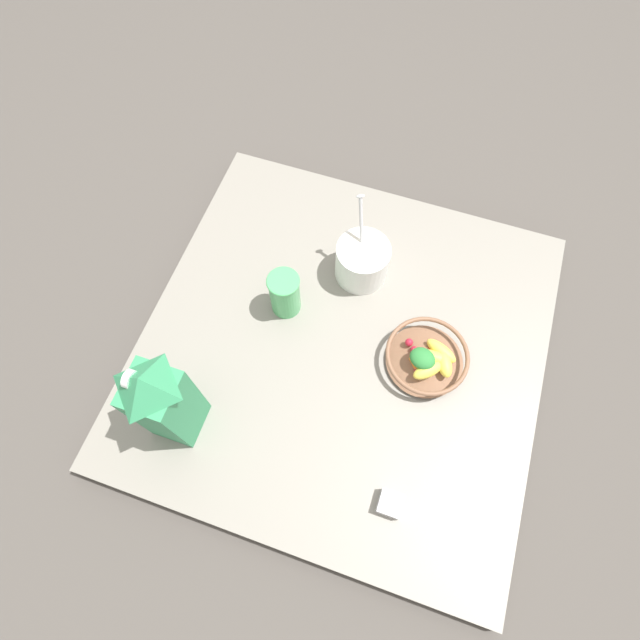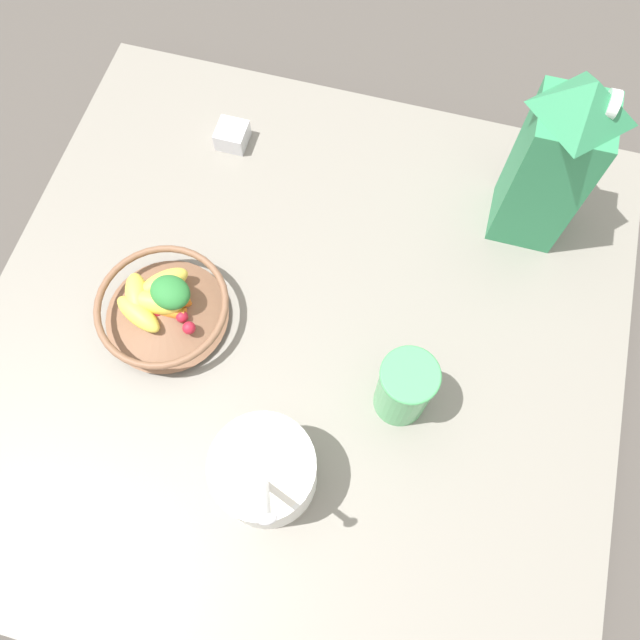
{
  "view_description": "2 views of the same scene",
  "coord_description": "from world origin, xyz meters",
  "px_view_note": "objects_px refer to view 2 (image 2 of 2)",
  "views": [
    {
      "loc": [
        0.42,
        0.09,
        1.12
      ],
      "look_at": [
        -0.0,
        -0.06,
        0.14
      ],
      "focal_mm": 28.0,
      "sensor_mm": 36.0,
      "label": 1
    },
    {
      "loc": [
        -0.29,
        -0.11,
        0.88
      ],
      "look_at": [
        0.02,
        -0.03,
        0.09
      ],
      "focal_mm": 35.0,
      "sensor_mm": 36.0,
      "label": 2
    }
  ],
  "objects_px": {
    "fruit_bowl": "(162,307)",
    "milk_carton": "(554,161)",
    "drinking_cup": "(405,388)",
    "yogurt_tub": "(265,471)",
    "spice_jar": "(232,136)"
  },
  "relations": [
    {
      "from": "fruit_bowl",
      "to": "yogurt_tub",
      "type": "relative_size",
      "value": 0.86
    },
    {
      "from": "drinking_cup",
      "to": "spice_jar",
      "type": "xyz_separation_m",
      "value": [
        0.35,
        0.35,
        -0.05
      ]
    },
    {
      "from": "milk_carton",
      "to": "spice_jar",
      "type": "bearing_deg",
      "value": 87.19
    },
    {
      "from": "milk_carton",
      "to": "yogurt_tub",
      "type": "distance_m",
      "value": 0.55
    },
    {
      "from": "fruit_bowl",
      "to": "milk_carton",
      "type": "xyz_separation_m",
      "value": [
        0.3,
        -0.47,
        0.11
      ]
    },
    {
      "from": "fruit_bowl",
      "to": "milk_carton",
      "type": "relative_size",
      "value": 0.64
    },
    {
      "from": "milk_carton",
      "to": "spice_jar",
      "type": "distance_m",
      "value": 0.49
    },
    {
      "from": "fruit_bowl",
      "to": "spice_jar",
      "type": "distance_m",
      "value": 0.32
    },
    {
      "from": "spice_jar",
      "to": "drinking_cup",
      "type": "bearing_deg",
      "value": -134.98
    },
    {
      "from": "yogurt_tub",
      "to": "spice_jar",
      "type": "bearing_deg",
      "value": 23.03
    },
    {
      "from": "drinking_cup",
      "to": "yogurt_tub",
      "type": "bearing_deg",
      "value": 135.7
    },
    {
      "from": "milk_carton",
      "to": "spice_jar",
      "type": "xyz_separation_m",
      "value": [
        0.02,
        0.47,
        -0.13
      ]
    },
    {
      "from": "fruit_bowl",
      "to": "milk_carton",
      "type": "bearing_deg",
      "value": -57.78
    },
    {
      "from": "yogurt_tub",
      "to": "drinking_cup",
      "type": "distance_m",
      "value": 0.2
    },
    {
      "from": "fruit_bowl",
      "to": "drinking_cup",
      "type": "height_order",
      "value": "drinking_cup"
    }
  ]
}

